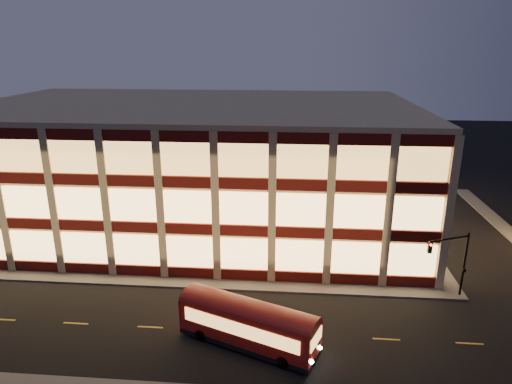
{
  "coord_description": "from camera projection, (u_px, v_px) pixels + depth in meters",
  "views": [
    {
      "loc": [
        8.76,
        -35.59,
        20.95
      ],
      "look_at": [
        5.06,
        8.0,
        6.71
      ],
      "focal_mm": 32.0,
      "sensor_mm": 36.0,
      "label": 1
    }
  ],
  "objects": [
    {
      "name": "ground",
      "position": [
        192.0,
        289.0,
        40.91
      ],
      "size": [
        200.0,
        200.0,
        0.0
      ],
      "primitive_type": "plane",
      "color": "black",
      "rests_on": "ground"
    },
    {
      "name": "sidewalk_office_south",
      "position": [
        163.0,
        281.0,
        42.08
      ],
      "size": [
        54.0,
        2.0,
        0.15
      ],
      "primitive_type": "cube",
      "color": "#514F4C",
      "rests_on": "ground"
    },
    {
      "name": "sidewalk_office_east",
      "position": [
        410.0,
        225.0,
        55.14
      ],
      "size": [
        2.0,
        30.0,
        0.15
      ],
      "primitive_type": "cube",
      "color": "#514F4C",
      "rests_on": "ground"
    },
    {
      "name": "sidewalk_tower_west",
      "position": [
        504.0,
        228.0,
        54.26
      ],
      "size": [
        2.0,
        30.0,
        0.15
      ],
      "primitive_type": "cube",
      "color": "#514F4C",
      "rests_on": "ground"
    },
    {
      "name": "office_building",
      "position": [
        196.0,
        163.0,
        54.93
      ],
      "size": [
        50.45,
        30.45,
        14.5
      ],
      "color": "tan",
      "rests_on": "ground"
    },
    {
      "name": "traffic_signal_far",
      "position": [
        452.0,
        255.0,
        38.08
      ],
      "size": [
        3.79,
        1.87,
        6.0
      ],
      "color": "black",
      "rests_on": "ground"
    },
    {
      "name": "trolley_bus",
      "position": [
        248.0,
        321.0,
        32.78
      ],
      "size": [
        10.53,
        6.32,
        3.5
      ],
      "rotation": [
        0.0,
        0.0,
        -0.39
      ],
      "color": "#8D0C07",
      "rests_on": "ground"
    }
  ]
}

